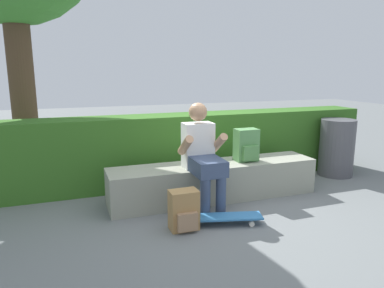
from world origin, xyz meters
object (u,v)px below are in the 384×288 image
Objects in this scene: bench_main at (214,181)px; trash_bin at (337,147)px; person_skater at (202,153)px; skateboard_near_person at (223,217)px; backpack_on_bench at (247,146)px; backpack_on_ground at (184,211)px.

bench_main is 3.06× the size of trash_bin.
person_skater is 0.76m from skateboard_near_person.
backpack_on_bench reaches higher than backpack_on_ground.
person_skater is 0.70m from backpack_on_bench.
skateboard_near_person is at bearing -86.62° from person_skater.
bench_main is 6.43× the size of backpack_on_bench.
skateboard_near_person is (0.03, -0.51, -0.57)m from person_skater.
trash_bin is (2.35, 0.51, -0.22)m from person_skater.
backpack_on_bench is 1.00× the size of backpack_on_ground.
skateboard_near_person is 2.56m from trash_bin.
person_skater is 1.42× the size of trash_bin.
person_skater is at bearing -138.28° from bench_main.
backpack_on_ground is (-0.63, -0.70, -0.03)m from bench_main.
backpack_on_bench and trash_bin have the same top height.
backpack_on_bench is at bearing -1.28° from bench_main.
backpack_on_bench is at bearing 17.57° from person_skater.
trash_bin reaches higher than skateboard_near_person.
bench_main is at bearing 41.72° from person_skater.
person_skater reaches higher than backpack_on_bench.
person_skater is 2.41m from trash_bin.
skateboard_near_person is 2.06× the size of backpack_on_bench.
backpack_on_bench reaches higher than bench_main.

